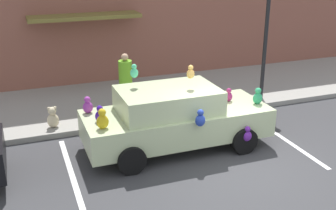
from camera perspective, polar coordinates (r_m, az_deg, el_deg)
ground_plane at (r=9.68m, az=9.94°, el=-8.32°), size 60.00×60.00×0.00m
sidewalk at (r=13.79m, az=-0.44°, el=1.34°), size 24.00×4.00×0.15m
parking_stripe_front at (r=11.33m, az=15.28°, el=-4.28°), size 0.12×3.60×0.01m
parking_stripe_rear at (r=9.47m, az=-12.99°, el=-9.23°), size 0.12×3.60×0.01m
plush_covered_car at (r=10.09m, az=0.86°, el=-1.72°), size 4.49×2.03×2.11m
teddy_bear_on_sidewalk at (r=11.48m, az=-15.44°, el=-1.69°), size 0.31×0.26×0.59m
street_lamp_post at (r=13.07m, az=13.37°, el=11.20°), size 0.28×0.28×4.04m
pedestrian_near_shopfront at (r=12.31m, az=-5.78°, el=2.91°), size 0.39×0.39×1.66m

